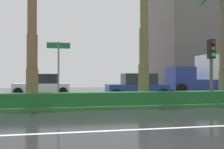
# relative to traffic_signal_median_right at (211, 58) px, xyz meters

# --- Properties ---
(ground_plane) EXTENTS (90.00, 42.00, 0.10)m
(ground_plane) POSITION_rel_traffic_signal_median_right_xyz_m (-5.91, 2.67, -2.45)
(ground_plane) COLOR black
(near_lane_divider_stripe) EXTENTS (81.00, 0.14, 0.01)m
(near_lane_divider_stripe) POSITION_rel_traffic_signal_median_right_xyz_m (-5.91, -4.33, -2.40)
(near_lane_divider_stripe) COLOR white
(near_lane_divider_stripe) RESTS_ON ground_plane
(median_strip) EXTENTS (85.50, 4.00, 0.15)m
(median_strip) POSITION_rel_traffic_signal_median_right_xyz_m (-5.91, 1.67, -2.33)
(median_strip) COLOR #2D6B33
(median_strip) RESTS_ON ground_plane
(median_hedge) EXTENTS (76.50, 0.70, 0.60)m
(median_hedge) POSITION_rel_traffic_signal_median_right_xyz_m (-5.91, 0.27, -1.95)
(median_hedge) COLOR #1E6028
(median_hedge) RESTS_ON median_strip
(traffic_signal_median_right) EXTENTS (0.28, 0.43, 3.27)m
(traffic_signal_median_right) POSITION_rel_traffic_signal_median_right_xyz_m (0.00, 0.00, 0.00)
(traffic_signal_median_right) COLOR #4C4C47
(traffic_signal_median_right) RESTS_ON median_strip
(street_name_sign) EXTENTS (1.10, 0.08, 3.00)m
(street_name_sign) POSITION_rel_traffic_signal_median_right_xyz_m (-7.53, 0.84, -0.32)
(street_name_sign) COLOR slate
(street_name_sign) RESTS_ON median_strip
(car_in_traffic_second) EXTENTS (4.30, 2.02, 1.72)m
(car_in_traffic_second) POSITION_rel_traffic_signal_median_right_xyz_m (-9.03, 8.92, -1.58)
(car_in_traffic_second) COLOR white
(car_in_traffic_second) RESTS_ON ground_plane
(car_in_traffic_third) EXTENTS (4.30, 2.02, 1.72)m
(car_in_traffic_third) POSITION_rel_traffic_signal_median_right_xyz_m (-2.20, 5.44, -1.58)
(car_in_traffic_third) COLOR navy
(car_in_traffic_third) RESTS_ON ground_plane
(box_truck_lead) EXTENTS (6.40, 2.64, 3.46)m
(box_truck_lead) POSITION_rel_traffic_signal_median_right_xyz_m (5.00, 8.64, -0.85)
(box_truck_lead) COLOR navy
(box_truck_lead) RESTS_ON ground_plane
(building_far_right) EXTENTS (20.52, 10.86, 14.65)m
(building_far_right) POSITION_rel_traffic_signal_median_right_xyz_m (16.13, 21.70, 4.93)
(building_far_right) COLOR #605B59
(building_far_right) RESTS_ON ground_plane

